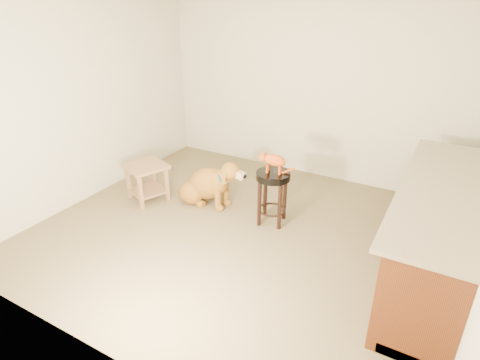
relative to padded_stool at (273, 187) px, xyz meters
The scene contains 8 objects.
floor 0.65m from the padded_stool, 115.31° to the right, with size 4.50×4.00×0.01m, color brown.
room_shell 1.29m from the padded_stool, 115.31° to the right, with size 4.54×4.04×2.62m.
cabinet_run 1.76m from the padded_stool, ahead, with size 0.70×2.56×0.94m.
padded_stool is the anchor object (origin of this frame).
wood_stool 2.10m from the padded_stool, 37.93° to the left, with size 0.48×0.48×0.78m.
side_table 1.72m from the padded_stool, behind, with size 0.63×0.63×0.50m.
golden_retriever 0.96m from the padded_stool, behind, with size 1.10×0.55×0.70m.
tabby_kitten 0.34m from the padded_stool, behind, with size 0.41×0.21×0.27m.
Camera 1 is at (1.92, -3.42, 2.56)m, focal length 30.00 mm.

